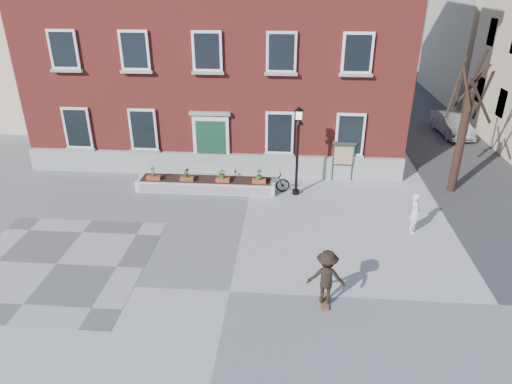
# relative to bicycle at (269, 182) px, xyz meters

# --- Properties ---
(ground) EXTENTS (100.00, 100.00, 0.00)m
(ground) POSITION_rel_bicycle_xyz_m (-0.83, -7.21, -0.48)
(ground) COLOR #9A9A9C
(ground) RESTS_ON ground
(checker_patch) EXTENTS (6.00, 6.00, 0.01)m
(checker_patch) POSITION_rel_bicycle_xyz_m (-6.83, -6.21, -0.48)
(checker_patch) COLOR #535255
(checker_patch) RESTS_ON ground
(bicycle) EXTENTS (1.89, 0.83, 0.96)m
(bicycle) POSITION_rel_bicycle_xyz_m (0.00, 0.00, 0.00)
(bicycle) COLOR black
(bicycle) RESTS_ON ground
(parked_car) EXTENTS (1.67, 4.03, 1.30)m
(parked_car) POSITION_rel_bicycle_xyz_m (10.53, 8.85, 0.17)
(parked_car) COLOR silver
(parked_car) RESTS_ON ground
(bystander) EXTENTS (0.38, 0.58, 1.60)m
(bystander) POSITION_rel_bicycle_xyz_m (5.57, -3.09, 0.32)
(bystander) COLOR silver
(bystander) RESTS_ON ground
(brick_building) EXTENTS (18.40, 10.85, 12.60)m
(brick_building) POSITION_rel_bicycle_xyz_m (-2.83, 6.77, 5.82)
(brick_building) COLOR maroon
(brick_building) RESTS_ON ground
(planter_assembly) EXTENTS (6.20, 1.12, 1.15)m
(planter_assembly) POSITION_rel_bicycle_xyz_m (-2.82, -0.03, -0.17)
(planter_assembly) COLOR silver
(planter_assembly) RESTS_ON ground
(bare_tree) EXTENTS (1.83, 1.83, 6.16)m
(bare_tree) POSITION_rel_bicycle_xyz_m (8.18, 0.80, 2.31)
(bare_tree) COLOR #321E16
(bare_tree) RESTS_ON ground
(lamp_post) EXTENTS (0.40, 0.40, 3.93)m
(lamp_post) POSITION_rel_bicycle_xyz_m (1.19, -0.13, 2.06)
(lamp_post) COLOR black
(lamp_post) RESTS_ON ground
(notice_board) EXTENTS (1.10, 0.16, 1.87)m
(notice_board) POSITION_rel_bicycle_xyz_m (3.35, 1.56, 0.78)
(notice_board) COLOR #193222
(notice_board) RESTS_ON ground
(skateboarder) EXTENTS (1.14, 0.78, 1.78)m
(skateboarder) POSITION_rel_bicycle_xyz_m (2.04, -7.50, 0.44)
(skateboarder) COLOR brown
(skateboarder) RESTS_ON ground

